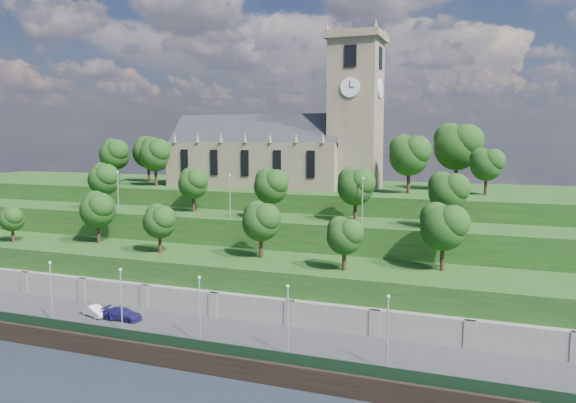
% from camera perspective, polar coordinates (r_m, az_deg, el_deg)
% --- Properties ---
extents(ground, '(320.00, 320.00, 0.00)m').
position_cam_1_polar(ground, '(65.45, -16.33, -15.17)').
color(ground, black).
rests_on(ground, ground).
extents(promenade, '(160.00, 12.00, 2.00)m').
position_cam_1_polar(promenade, '(69.66, -13.32, -12.85)').
color(promenade, '#2D2D30').
rests_on(promenade, ground).
extents(quay_wall, '(160.00, 0.50, 2.20)m').
position_cam_1_polar(quay_wall, '(65.02, -16.39, -14.29)').
color(quay_wall, black).
rests_on(quay_wall, ground).
extents(fence, '(160.00, 0.10, 1.20)m').
position_cam_1_polar(fence, '(65.00, -16.08, -12.88)').
color(fence, black).
rests_on(fence, promenade).
extents(retaining_wall, '(160.00, 2.10, 5.00)m').
position_cam_1_polar(retaining_wall, '(73.96, -10.73, -10.41)').
color(retaining_wall, slate).
rests_on(retaining_wall, ground).
extents(embankment_lower, '(160.00, 12.00, 8.00)m').
position_cam_1_polar(embankment_lower, '(78.56, -8.45, -8.22)').
color(embankment_lower, '#1B3F15').
rests_on(embankment_lower, ground).
extents(embankment_upper, '(160.00, 10.00, 12.00)m').
position_cam_1_polar(embankment_upper, '(87.61, -4.97, -5.29)').
color(embankment_upper, '#1B3F15').
rests_on(embankment_upper, ground).
extents(hilltop, '(160.00, 32.00, 15.00)m').
position_cam_1_polar(hilltop, '(106.35, -0.09, -2.34)').
color(hilltop, '#1B3F15').
rests_on(hilltop, ground).
extents(church, '(38.60, 12.35, 27.60)m').
position_cam_1_polar(church, '(101.05, -0.48, 5.75)').
color(church, '#6E604D').
rests_on(church, hilltop).
extents(trees_lower, '(68.33, 8.91, 8.21)m').
position_cam_1_polar(trees_lower, '(75.33, -5.51, -1.81)').
color(trees_lower, black).
rests_on(trees_lower, embankment_lower).
extents(trees_upper, '(60.99, 7.89, 7.73)m').
position_cam_1_polar(trees_upper, '(83.35, -2.41, 1.85)').
color(trees_upper, black).
rests_on(trees_upper, embankment_upper).
extents(trees_hilltop, '(74.05, 16.78, 11.37)m').
position_cam_1_polar(trees_hilltop, '(99.31, 1.09, 5.17)').
color(trees_hilltop, black).
rests_on(trees_hilltop, hilltop).
extents(lamp_posts_promenade, '(60.36, 0.36, 7.39)m').
position_cam_1_polar(lamp_posts_promenade, '(66.50, -16.59, -9.11)').
color(lamp_posts_promenade, '#B2B2B7').
rests_on(lamp_posts_promenade, promenade).
extents(lamp_posts_upper, '(40.36, 0.36, 6.54)m').
position_cam_1_polar(lamp_posts_upper, '(83.45, -5.92, 0.96)').
color(lamp_posts_upper, '#B2B2B7').
rests_on(lamp_posts_upper, embankment_upper).
extents(car_middle, '(4.29, 2.61, 1.34)m').
position_cam_1_polar(car_middle, '(74.31, -19.06, -10.45)').
color(car_middle, silver).
rests_on(car_middle, promenade).
extents(car_right, '(4.98, 2.05, 1.44)m').
position_cam_1_polar(car_right, '(71.87, -16.47, -10.89)').
color(car_right, navy).
rests_on(car_right, promenade).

